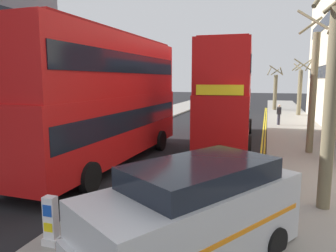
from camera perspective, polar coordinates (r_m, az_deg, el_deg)
sidewalk_right at (r=17.81m, az=24.03°, el=-4.11°), size 4.00×80.00×0.14m
sidewalk_left at (r=20.79m, az=-14.36°, el=-1.91°), size 4.00×80.00×0.14m
kerb_line_outer at (r=15.75m, az=17.16°, el=-5.57°), size 0.10×56.00×0.01m
kerb_line_inner at (r=15.75m, az=16.58°, el=-5.54°), size 0.10×56.00×0.01m
traffic_island at (r=7.88m, az=-20.38°, el=-19.92°), size 1.10×2.20×0.10m
keep_left_bollard at (r=7.63m, az=-20.61°, el=-16.23°), size 0.36×0.28×1.11m
double_decker_bus_away at (r=13.82m, az=-11.21°, el=5.43°), size 3.00×10.87×5.64m
double_decker_bus_oncoming at (r=18.81m, az=11.00°, el=6.21°), size 3.16×10.91×5.64m
taxi_minivan at (r=6.39m, az=4.38°, el=-16.12°), size 4.13×5.06×2.12m
pedestrian_far at (r=26.39m, az=19.61°, el=2.04°), size 0.34×0.22×1.62m
street_tree_near at (r=16.70m, az=25.06°, el=6.47°), size 1.78×1.81×6.80m
street_tree_mid at (r=34.43m, az=22.98°, el=6.21°), size 1.92×1.97×5.66m
street_tree_far at (r=39.49m, az=19.00°, el=6.21°), size 1.82×1.83×5.25m
street_tree_distant at (r=9.47m, az=27.69°, el=4.72°), size 1.79×1.77×6.41m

